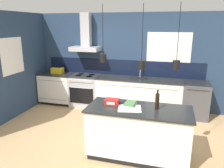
# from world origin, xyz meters

# --- Properties ---
(ground_plane) EXTENTS (16.00, 16.00, 0.00)m
(ground_plane) POSITION_xyz_m (0.00, 0.00, 0.00)
(ground_plane) COLOR tan
(ground_plane) RESTS_ON ground
(wall_back) EXTENTS (5.60, 2.56, 2.60)m
(wall_back) POSITION_xyz_m (-0.06, 1.99, 1.36)
(wall_back) COLOR navy
(wall_back) RESTS_ON ground_plane
(wall_left) EXTENTS (0.08, 3.80, 2.60)m
(wall_left) POSITION_xyz_m (-2.43, 0.70, 1.30)
(wall_left) COLOR navy
(wall_left) RESTS_ON ground_plane
(counter_run_left) EXTENTS (0.99, 0.64, 0.91)m
(counter_run_left) POSITION_xyz_m (-1.87, 1.69, 0.46)
(counter_run_left) COLOR black
(counter_run_left) RESTS_ON ground_plane
(counter_run_sink) EXTENTS (2.26, 0.64, 1.29)m
(counter_run_sink) POSITION_xyz_m (0.55, 1.69, 0.46)
(counter_run_sink) COLOR black
(counter_run_sink) RESTS_ON ground_plane
(oven_range) EXTENTS (0.81, 0.66, 0.91)m
(oven_range) POSITION_xyz_m (-0.98, 1.69, 0.46)
(oven_range) COLOR #B5B5BA
(oven_range) RESTS_ON ground_plane
(dishwasher) EXTENTS (0.63, 0.65, 0.91)m
(dishwasher) POSITION_xyz_m (1.99, 1.69, 0.46)
(dishwasher) COLOR #4C4C51
(dishwasher) RESTS_ON ground_plane
(kitchen_island) EXTENTS (1.78, 0.78, 0.91)m
(kitchen_island) POSITION_xyz_m (0.87, -0.41, 0.46)
(kitchen_island) COLOR black
(kitchen_island) RESTS_ON ground_plane
(bottle_on_island) EXTENTS (0.07, 0.07, 0.33)m
(bottle_on_island) POSITION_xyz_m (1.17, -0.35, 1.05)
(bottle_on_island) COLOR black
(bottle_on_island) RESTS_ON kitchen_island
(book_stack) EXTENTS (0.23, 0.29, 0.06)m
(book_stack) POSITION_xyz_m (0.70, -0.32, 0.94)
(book_stack) COLOR beige
(book_stack) RESTS_ON kitchen_island
(red_supply_box) EXTENTS (0.24, 0.18, 0.10)m
(red_supply_box) POSITION_xyz_m (0.38, -0.36, 0.96)
(red_supply_box) COLOR red
(red_supply_box) RESTS_ON kitchen_island
(paper_pile) EXTENTS (0.45, 0.42, 0.01)m
(paper_pile) POSITION_xyz_m (0.72, -0.47, 0.91)
(paper_pile) COLOR silver
(paper_pile) RESTS_ON kitchen_island
(yellow_toolbox) EXTENTS (0.34, 0.18, 0.19)m
(yellow_toolbox) POSITION_xyz_m (-1.84, 1.69, 0.99)
(yellow_toolbox) COLOR gold
(yellow_toolbox) RESTS_ON counter_run_left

